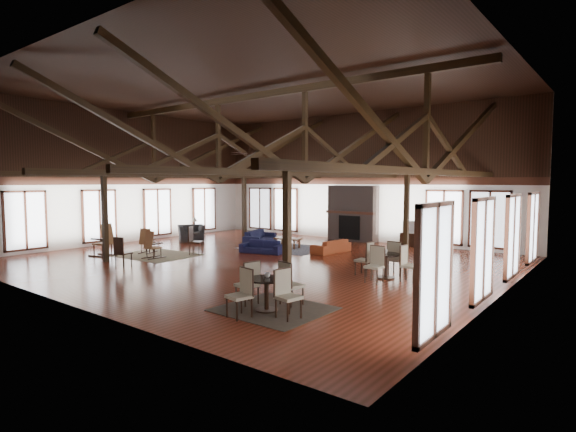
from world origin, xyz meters
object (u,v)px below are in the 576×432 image
Objects in this scene: sofa_navy_left at (260,237)px; tv_console at (414,240)px; cafe_table_near at (267,288)px; sofa_orange at (331,246)px; coffee_table at (288,239)px; sofa_navy_front at (262,247)px; armchair at (191,233)px; cafe_table_far at (386,261)px.

sofa_navy_left is 6.74m from tv_console.
sofa_orange is at bearing 112.67° from cafe_table_near.
sofa_orange is 1.50× the size of coffee_table.
sofa_navy_front reaches higher than coffee_table.
cafe_table_near is (3.18, -7.62, 0.24)m from sofa_orange.
sofa_orange is (3.89, -0.21, -0.04)m from sofa_navy_left.
cafe_table_far reaches higher than armchair.
armchair is at bearing 159.28° from sofa_navy_front.
coffee_table is (-2.11, -0.05, 0.11)m from sofa_orange.
sofa_orange is 7.14m from armchair.
sofa_navy_left is 10.55m from cafe_table_near.
coffee_table is (1.78, -0.26, 0.07)m from sofa_navy_left.
coffee_table is at bearing -116.36° from sofa_navy_left.
cafe_table_far is at bearing -33.97° from coffee_table.
cafe_table_far reaches higher than sofa_navy_left.
armchair reaches higher than sofa_navy_front.
sofa_navy_front is 2.71m from sofa_orange.
sofa_navy_left is 3.90m from sofa_orange.
cafe_table_far reaches higher than sofa_navy_front.
sofa_orange is 1.51× the size of armchair.
coffee_table is 5.05m from armchair.
sofa_navy_front is 0.83× the size of sofa_navy_left.
tv_console is at bearing 160.72° from sofa_orange.
armchair is (-7.05, -1.09, 0.12)m from sofa_orange.
sofa_navy_left is 1.76× the size of coffee_table.
cafe_table_far is at bearing -25.57° from sofa_navy_front.
tv_console is (-1.93, 6.76, -0.22)m from cafe_table_far.
sofa_navy_left is at bearing -148.35° from tv_console.
tv_console is (1.85, 3.75, 0.02)m from sofa_orange.
coffee_table is 1.05× the size of tv_console.
sofa_navy_front is 2.66m from sofa_navy_left.
coffee_table is 9.24m from cafe_table_near.
cafe_table_far is (7.67, -3.22, 0.20)m from sofa_navy_left.
sofa_orange is 0.90× the size of cafe_table_near.
sofa_orange is 2.12m from coffee_table.
cafe_table_near is 11.44m from tv_console.
sofa_navy_front is 7.89m from cafe_table_near.
cafe_table_near is 1.02× the size of cafe_table_far.
armchair is at bearing -74.26° from sofa_orange.
sofa_navy_front is 0.89× the size of cafe_table_far.
tv_console is at bearing 36.57° from coffee_table.
cafe_table_far is (0.59, 4.60, 0.00)m from cafe_table_near.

